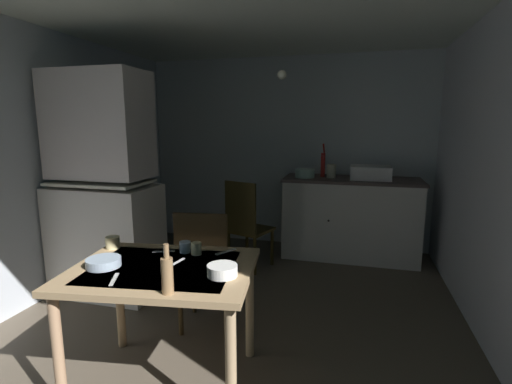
# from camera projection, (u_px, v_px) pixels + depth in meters

# --- Properties ---
(ground_plane) EXTENTS (4.59, 4.59, 0.00)m
(ground_plane) POSITION_uv_depth(u_px,v_px,m) (246.00, 304.00, 3.23)
(ground_plane) COLOR brown
(wall_back) EXTENTS (3.64, 0.10, 2.36)m
(wall_back) POSITION_uv_depth(u_px,v_px,m) (286.00, 153.00, 4.78)
(wall_back) COLOR silver
(wall_back) RESTS_ON ground
(wall_left) EXTENTS (0.10, 3.69, 2.36)m
(wall_left) POSITION_uv_depth(u_px,v_px,m) (58.00, 163.00, 3.48)
(wall_left) COLOR silver
(wall_left) RESTS_ON ground
(wall_right) EXTENTS (0.10, 3.69, 2.36)m
(wall_right) POSITION_uv_depth(u_px,v_px,m) (499.00, 177.00, 2.56)
(wall_right) COLOR silver
(wall_right) RESTS_ON ground
(ceiling_slab) EXTENTS (3.64, 3.69, 0.10)m
(ceiling_slab) POSITION_uv_depth(u_px,v_px,m) (244.00, 7.00, 2.80)
(ceiling_slab) COLOR silver
(hutch_cabinet) EXTENTS (0.91, 0.55, 1.99)m
(hutch_cabinet) POSITION_uv_depth(u_px,v_px,m) (104.00, 193.00, 3.33)
(hutch_cabinet) COLOR silver
(hutch_cabinet) RESTS_ON ground
(counter_cabinet) EXTENTS (1.54, 0.64, 0.93)m
(counter_cabinet) POSITION_uv_depth(u_px,v_px,m) (350.00, 218.00, 4.34)
(counter_cabinet) COLOR silver
(counter_cabinet) RESTS_ON ground
(sink_basin) EXTENTS (0.44, 0.34, 0.15)m
(sink_basin) POSITION_uv_depth(u_px,v_px,m) (370.00, 172.00, 4.19)
(sink_basin) COLOR white
(sink_basin) RESTS_ON counter_cabinet
(hand_pump) EXTENTS (0.05, 0.27, 0.39)m
(hand_pump) POSITION_uv_depth(u_px,v_px,m) (323.00, 163.00, 4.36)
(hand_pump) COLOR #B21E19
(hand_pump) RESTS_ON counter_cabinet
(mixing_bowl_counter) EXTENTS (0.23, 0.23, 0.10)m
(mixing_bowl_counter) POSITION_uv_depth(u_px,v_px,m) (305.00, 173.00, 4.34)
(mixing_bowl_counter) COLOR #ADD1C1
(mixing_bowl_counter) RESTS_ON counter_cabinet
(stoneware_crock) EXTENTS (0.11, 0.11, 0.16)m
(stoneware_crock) POSITION_uv_depth(u_px,v_px,m) (331.00, 171.00, 4.31)
(stoneware_crock) COLOR beige
(stoneware_crock) RESTS_ON counter_cabinet
(dining_table) EXTENTS (1.12, 0.91, 0.74)m
(dining_table) POSITION_uv_depth(u_px,v_px,m) (164.00, 283.00, 2.14)
(dining_table) COLOR tan
(dining_table) RESTS_ON ground
(chair_far_side) EXTENTS (0.45, 0.45, 0.93)m
(chair_far_side) POSITION_uv_depth(u_px,v_px,m) (206.00, 269.00, 2.76)
(chair_far_side) COLOR #3A2A15
(chair_far_side) RESTS_ON ground
(chair_by_counter) EXTENTS (0.51, 0.51, 0.96)m
(chair_by_counter) POSITION_uv_depth(u_px,v_px,m) (246.00, 224.00, 3.95)
(chair_by_counter) COLOR #3B2C0E
(chair_by_counter) RESTS_ON ground
(serving_bowl_wide) EXTENTS (0.19, 0.19, 0.05)m
(serving_bowl_wide) POSITION_uv_depth(u_px,v_px,m) (104.00, 262.00, 2.12)
(serving_bowl_wide) COLOR #9EB2C6
(serving_bowl_wide) RESTS_ON dining_table
(soup_bowl_small) EXTENTS (0.16, 0.16, 0.06)m
(soup_bowl_small) POSITION_uv_depth(u_px,v_px,m) (222.00, 270.00, 1.99)
(soup_bowl_small) COLOR white
(soup_bowl_small) RESTS_ON dining_table
(teacup_mint) EXTENTS (0.06, 0.06, 0.08)m
(teacup_mint) POSITION_uv_depth(u_px,v_px,m) (196.00, 249.00, 2.32)
(teacup_mint) COLOR beige
(teacup_mint) RESTS_ON dining_table
(mug_tall) EXTENTS (0.09, 0.09, 0.08)m
(mug_tall) POSITION_uv_depth(u_px,v_px,m) (113.00, 242.00, 2.44)
(mug_tall) COLOR beige
(mug_tall) RESTS_ON dining_table
(mug_dark) EXTENTS (0.07, 0.07, 0.07)m
(mug_dark) POSITION_uv_depth(u_px,v_px,m) (185.00, 247.00, 2.36)
(mug_dark) COLOR #9EB2C6
(mug_dark) RESTS_ON dining_table
(glass_bottle) EXTENTS (0.06, 0.06, 0.25)m
(glass_bottle) POSITION_uv_depth(u_px,v_px,m) (167.00, 274.00, 1.77)
(glass_bottle) COLOR olive
(glass_bottle) RESTS_ON dining_table
(table_knife) EXTENTS (0.04, 0.18, 0.00)m
(table_knife) POSITION_uv_depth(u_px,v_px,m) (175.00, 263.00, 2.17)
(table_knife) COLOR silver
(table_knife) RESTS_ON dining_table
(teaspoon_near_bowl) EXTENTS (0.10, 0.15, 0.00)m
(teaspoon_near_bowl) POSITION_uv_depth(u_px,v_px,m) (226.00, 252.00, 2.37)
(teaspoon_near_bowl) COLOR beige
(teaspoon_near_bowl) RESTS_ON dining_table
(teaspoon_by_cup) EXTENTS (0.13, 0.07, 0.00)m
(teaspoon_by_cup) POSITION_uv_depth(u_px,v_px,m) (164.00, 251.00, 2.37)
(teaspoon_by_cup) COLOR beige
(teaspoon_by_cup) RESTS_ON dining_table
(serving_spoon) EXTENTS (0.08, 0.15, 0.00)m
(serving_spoon) POSITION_uv_depth(u_px,v_px,m) (114.00, 279.00, 1.95)
(serving_spoon) COLOR beige
(serving_spoon) RESTS_ON dining_table
(pendant_bulb) EXTENTS (0.08, 0.08, 0.08)m
(pendant_bulb) POSITION_uv_depth(u_px,v_px,m) (282.00, 75.00, 3.16)
(pendant_bulb) COLOR #F9EFCC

